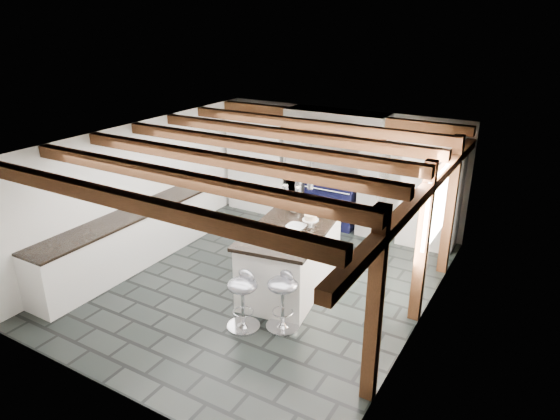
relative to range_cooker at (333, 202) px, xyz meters
The scene contains 6 objects.
ground 2.72m from the range_cooker, 90.00° to the right, with size 6.00×6.00×0.00m, color black.
room_shell 1.52m from the range_cooker, 115.80° to the right, with size 6.00×6.03×6.00m.
range_cooker is the anchor object (origin of this frame).
kitchen_island 2.64m from the range_cooker, 79.29° to the right, with size 1.38×2.22×1.38m.
bar_stool_near 3.74m from the range_cooker, 75.42° to the right, with size 0.56×0.56×0.85m.
bar_stool_far 3.92m from the range_cooker, 82.99° to the right, with size 0.50×0.50×0.84m.
Camera 1 is at (3.83, -5.94, 4.01)m, focal length 32.00 mm.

